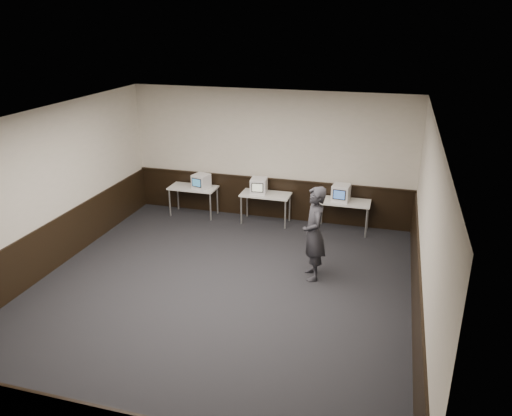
{
  "coord_description": "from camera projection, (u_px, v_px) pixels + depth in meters",
  "views": [
    {
      "loc": [
        2.88,
        -7.46,
        4.76
      ],
      "look_at": [
        0.32,
        1.6,
        1.15
      ],
      "focal_mm": 35.0,
      "sensor_mm": 36.0,
      "label": 1
    }
  ],
  "objects": [
    {
      "name": "desk_center",
      "position": [
        266.0,
        196.0,
        12.13
      ],
      "size": [
        1.2,
        0.6,
        0.75
      ],
      "color": "silver",
      "rests_on": "ground"
    },
    {
      "name": "back_wall",
      "position": [
        270.0,
        156.0,
        12.16
      ],
      "size": [
        7.0,
        0.0,
        7.0
      ],
      "primitive_type": "plane",
      "rotation": [
        1.57,
        0.0,
        0.0
      ],
      "color": "beige",
      "rests_on": "ground"
    },
    {
      "name": "front_wall",
      "position": [
        73.0,
        356.0,
        4.98
      ],
      "size": [
        7.0,
        0.0,
        7.0
      ],
      "primitive_type": "plane",
      "rotation": [
        -1.57,
        0.0,
        0.0
      ],
      "color": "beige",
      "rests_on": "ground"
    },
    {
      "name": "wainscot_rail",
      "position": [
        269.0,
        179.0,
        12.34
      ],
      "size": [
        6.98,
        0.06,
        0.04
      ],
      "primitive_type": "cube",
      "color": "black",
      "rests_on": "wainscot_back"
    },
    {
      "name": "wainscot_back",
      "position": [
        269.0,
        198.0,
        12.54
      ],
      "size": [
        6.98,
        0.04,
        1.0
      ],
      "primitive_type": "cube",
      "color": "black",
      "rests_on": "back_wall"
    },
    {
      "name": "person",
      "position": [
        314.0,
        233.0,
        9.45
      ],
      "size": [
        0.65,
        0.79,
        1.86
      ],
      "primitive_type": "imported",
      "rotation": [
        0.0,
        0.0,
        -1.22
      ],
      "color": "#28272D",
      "rests_on": "ground"
    },
    {
      "name": "desk_right",
      "position": [
        344.0,
        204.0,
        11.65
      ],
      "size": [
        1.2,
        0.6,
        0.75
      ],
      "color": "silver",
      "rests_on": "ground"
    },
    {
      "name": "emac_right",
      "position": [
        341.0,
        193.0,
        11.57
      ],
      "size": [
        0.43,
        0.46,
        0.39
      ],
      "rotation": [
        0.0,
        0.0,
        -0.09
      ],
      "color": "white",
      "rests_on": "desk_right"
    },
    {
      "name": "floor",
      "position": [
        216.0,
        295.0,
        9.14
      ],
      "size": [
        8.0,
        8.0,
        0.0
      ],
      "primitive_type": "plane",
      "color": "black",
      "rests_on": "ground"
    },
    {
      "name": "wainscot_right",
      "position": [
        416.0,
        298.0,
        8.08
      ],
      "size": [
        0.04,
        7.98,
        1.0
      ],
      "primitive_type": "cube",
      "color": "black",
      "rests_on": "right_wall"
    },
    {
      "name": "emac_center",
      "position": [
        259.0,
        186.0,
        12.07
      ],
      "size": [
        0.42,
        0.44,
        0.38
      ],
      "rotation": [
        0.0,
        0.0,
        0.1
      ],
      "color": "white",
      "rests_on": "desk_center"
    },
    {
      "name": "wainscot_left",
      "position": [
        49.0,
        248.0,
        9.85
      ],
      "size": [
        0.04,
        7.98,
        1.0
      ],
      "primitive_type": "cube",
      "color": "black",
      "rests_on": "left_wall"
    },
    {
      "name": "desk_left",
      "position": [
        193.0,
        190.0,
        12.62
      ],
      "size": [
        1.2,
        0.6,
        0.75
      ],
      "color": "silver",
      "rests_on": "ground"
    },
    {
      "name": "emac_left",
      "position": [
        201.0,
        181.0,
        12.43
      ],
      "size": [
        0.45,
        0.46,
        0.37
      ],
      "rotation": [
        0.0,
        0.0,
        -0.25
      ],
      "color": "white",
      "rests_on": "desk_left"
    },
    {
      "name": "left_wall",
      "position": [
        40.0,
        195.0,
        9.46
      ],
      "size": [
        0.0,
        8.0,
        8.0
      ],
      "primitive_type": "plane",
      "rotation": [
        1.57,
        0.0,
        1.57
      ],
      "color": "beige",
      "rests_on": "ground"
    },
    {
      "name": "right_wall",
      "position": [
        426.0,
        237.0,
        7.68
      ],
      "size": [
        0.0,
        8.0,
        8.0
      ],
      "primitive_type": "plane",
      "rotation": [
        1.57,
        0.0,
        -1.57
      ],
      "color": "beige",
      "rests_on": "ground"
    },
    {
      "name": "ceiling",
      "position": [
        210.0,
        121.0,
        8.0
      ],
      "size": [
        8.0,
        8.0,
        0.0
      ],
      "primitive_type": "plane",
      "rotation": [
        3.14,
        0.0,
        0.0
      ],
      "color": "white",
      "rests_on": "back_wall"
    }
  ]
}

